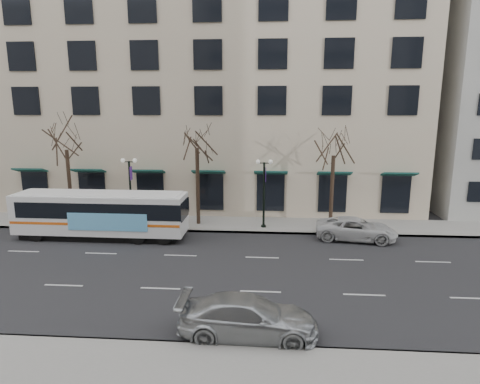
# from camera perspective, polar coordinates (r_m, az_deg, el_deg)

# --- Properties ---
(ground) EXTENTS (160.00, 160.00, 0.00)m
(ground) POSITION_cam_1_polar(r_m,az_deg,el_deg) (22.99, -9.73, -10.92)
(ground) COLOR black
(ground) RESTS_ON ground
(sidewalk_far) EXTENTS (80.00, 4.00, 0.15)m
(sidewalk_far) POSITION_cam_1_polar(r_m,az_deg,el_deg) (30.83, 3.38, -4.69)
(sidewalk_far) COLOR gray
(sidewalk_far) RESTS_ON ground
(building_hotel) EXTENTS (40.00, 20.00, 24.00)m
(building_hotel) POSITION_cam_1_polar(r_m,az_deg,el_deg) (42.32, -6.10, 16.05)
(building_hotel) COLOR #C4B096
(building_hotel) RESTS_ON ground
(tree_far_left) EXTENTS (3.60, 3.60, 8.34)m
(tree_far_left) POSITION_cam_1_polar(r_m,az_deg,el_deg) (33.17, -23.58, 7.17)
(tree_far_left) COLOR black
(tree_far_left) RESTS_ON ground
(tree_far_mid) EXTENTS (3.60, 3.60, 8.55)m
(tree_far_mid) POSITION_cam_1_polar(r_m,az_deg,el_deg) (29.90, -6.19, 8.07)
(tree_far_mid) COLOR black
(tree_far_mid) RESTS_ON ground
(tree_far_right) EXTENTS (3.60, 3.60, 8.06)m
(tree_far_right) POSITION_cam_1_polar(r_m,az_deg,el_deg) (29.83, 13.24, 6.89)
(tree_far_right) COLOR black
(tree_far_right) RESTS_ON ground
(lamp_post_left) EXTENTS (1.22, 0.45, 5.21)m
(lamp_post_left) POSITION_cam_1_polar(r_m,az_deg,el_deg) (31.10, -15.31, 0.50)
(lamp_post_left) COLOR black
(lamp_post_left) RESTS_ON ground
(lamp_post_right) EXTENTS (1.22, 0.45, 5.21)m
(lamp_post_right) POSITION_cam_1_polar(r_m,az_deg,el_deg) (29.36, 3.44, 0.24)
(lamp_post_right) COLOR black
(lamp_post_right) RESTS_ON ground
(city_bus) EXTENTS (11.78, 2.70, 3.19)m
(city_bus) POSITION_cam_1_polar(r_m,az_deg,el_deg) (29.16, -19.04, -2.90)
(city_bus) COLOR white
(city_bus) RESTS_ON ground
(silver_car) EXTENTS (5.54, 2.35, 1.59)m
(silver_car) POSITION_cam_1_polar(r_m,az_deg,el_deg) (16.46, 1.15, -17.33)
(silver_car) COLOR #B1B5B9
(silver_car) RESTS_ON ground
(white_pickup) EXTENTS (5.69, 3.20, 1.50)m
(white_pickup) POSITION_cam_1_polar(r_m,az_deg,el_deg) (28.60, 16.18, -5.06)
(white_pickup) COLOR silver
(white_pickup) RESTS_ON ground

